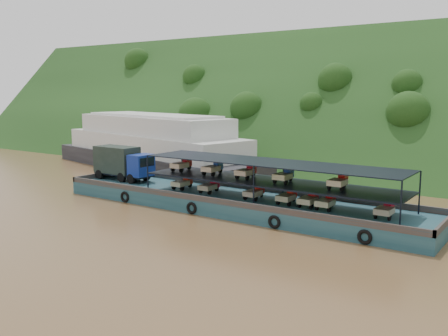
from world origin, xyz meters
The scene contains 4 objects.
ground centered at (0.00, 0.00, 0.00)m, with size 160.00×160.00×0.00m, color brown.
hillside centered at (0.00, 36.00, 0.00)m, with size 140.00×28.00×28.00m, color #163212.
cargo_barge centered at (-0.63, 0.73, 1.15)m, with size 35.00×7.18×4.67m.
passenger_ferry centered at (-21.42, 14.14, 3.20)m, with size 37.60×16.98×7.39m.
Camera 1 is at (24.51, -35.22, 10.32)m, focal length 40.00 mm.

